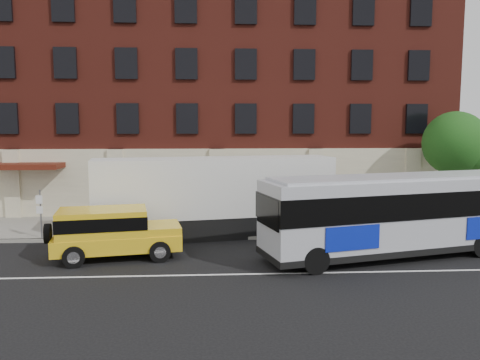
{
  "coord_description": "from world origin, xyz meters",
  "views": [
    {
      "loc": [
        -0.24,
        -16.74,
        5.57
      ],
      "look_at": [
        1.04,
        5.5,
        2.99
      ],
      "focal_mm": 35.56,
      "sensor_mm": 36.0,
      "label": 1
    }
  ],
  "objects": [
    {
      "name": "shipping_container",
      "position": [
        -0.13,
        6.8,
        1.96
      ],
      "size": [
        12.11,
        4.44,
        3.96
      ],
      "color": "black",
      "rests_on": "ground"
    },
    {
      "name": "sign_pole",
      "position": [
        -8.5,
        6.15,
        1.45
      ],
      "size": [
        0.3,
        0.2,
        2.5
      ],
      "color": "slate",
      "rests_on": "ground"
    },
    {
      "name": "ground",
      "position": [
        0.0,
        0.0,
        0.0
      ],
      "size": [
        120.0,
        120.0,
        0.0
      ],
      "primitive_type": "plane",
      "color": "black",
      "rests_on": "ground"
    },
    {
      "name": "lane_line",
      "position": [
        0.0,
        0.5,
        0.01
      ],
      "size": [
        60.0,
        0.12,
        0.01
      ],
      "primitive_type": "cube",
      "color": "white",
      "rests_on": "ground"
    },
    {
      "name": "yellow_suv",
      "position": [
        -4.5,
        3.01,
        1.21
      ],
      "size": [
        5.65,
        3.12,
        2.1
      ],
      "color": "yellow",
      "rests_on": "ground"
    },
    {
      "name": "sidewalk",
      "position": [
        0.0,
        9.0,
        0.07
      ],
      "size": [
        60.0,
        6.0,
        0.15
      ],
      "primitive_type": "cube",
      "color": "gray",
      "rests_on": "ground"
    },
    {
      "name": "building",
      "position": [
        -0.01,
        16.92,
        7.58
      ],
      "size": [
        30.0,
        12.1,
        15.0
      ],
      "color": "maroon",
      "rests_on": "sidewalk"
    },
    {
      "name": "kerb",
      "position": [
        0.0,
        6.0,
        0.07
      ],
      "size": [
        60.0,
        0.25,
        0.15
      ],
      "primitive_type": "cube",
      "color": "gray",
      "rests_on": "ground"
    },
    {
      "name": "street_tree",
      "position": [
        13.54,
        9.48,
        4.41
      ],
      "size": [
        3.6,
        3.6,
        6.2
      ],
      "color": "#36241B",
      "rests_on": "sidewalk"
    },
    {
      "name": "city_bus",
      "position": [
        7.98,
        2.72,
        1.91
      ],
      "size": [
        12.92,
        5.72,
        3.47
      ],
      "color": "#B2B4BD",
      "rests_on": "ground"
    }
  ]
}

